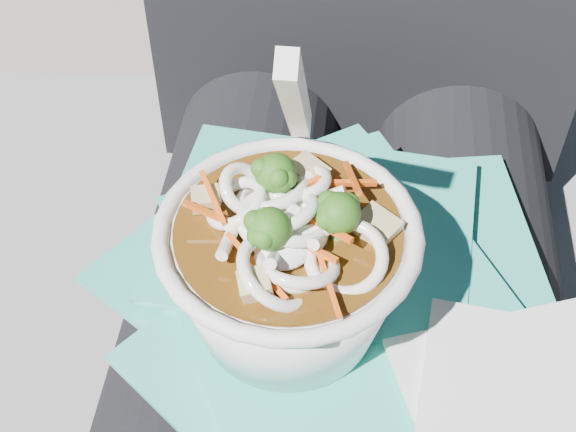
# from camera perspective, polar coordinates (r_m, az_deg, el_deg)

# --- Properties ---
(stone_ledge) EXTENTS (1.03, 0.57, 0.42)m
(stone_ledge) POSITION_cam_1_polar(r_m,az_deg,el_deg) (0.86, 3.49, -12.29)
(stone_ledge) COLOR slate
(stone_ledge) RESTS_ON ground
(lap) EXTENTS (0.30, 0.48, 0.14)m
(lap) POSITION_cam_1_polar(r_m,az_deg,el_deg) (0.54, 3.76, -11.18)
(lap) COLOR black
(lap) RESTS_ON stone_ledge
(person_body) EXTENTS (0.34, 0.94, 0.97)m
(person_body) POSITION_cam_1_polar(r_m,az_deg,el_deg) (0.57, 4.51, -1.50)
(person_body) COLOR black
(person_body) RESTS_ON ground
(plastic_bag) EXTENTS (0.33, 0.39, 0.02)m
(plastic_bag) POSITION_cam_1_polar(r_m,az_deg,el_deg) (0.48, 3.44, -5.67)
(plastic_bag) COLOR teal
(plastic_bag) RESTS_ON lap
(napkins) EXTENTS (0.16, 0.16, 0.01)m
(napkins) POSITION_cam_1_polar(r_m,az_deg,el_deg) (0.45, 17.34, -13.35)
(napkins) COLOR silver
(napkins) RESTS_ON plastic_bag
(udon_bowl) EXTENTS (0.17, 0.17, 0.19)m
(udon_bowl) POSITION_cam_1_polar(r_m,az_deg,el_deg) (0.42, 0.01, -3.28)
(udon_bowl) COLOR white
(udon_bowl) RESTS_ON plastic_bag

